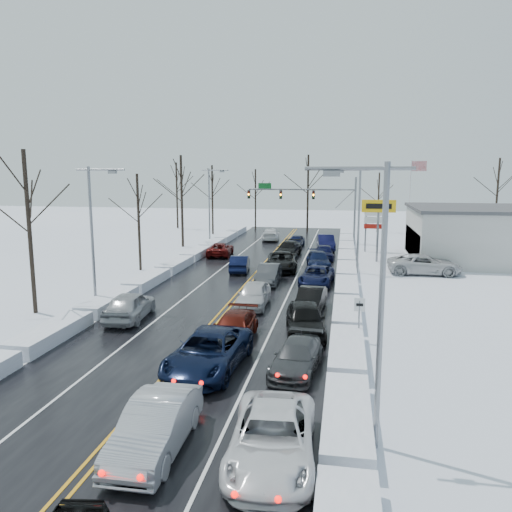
% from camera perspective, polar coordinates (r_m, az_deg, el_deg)
% --- Properties ---
extents(ground, '(160.00, 160.00, 0.00)m').
position_cam_1_polar(ground, '(35.06, -2.26, -4.72)').
color(ground, silver).
rests_on(ground, ground).
extents(road_surface, '(14.00, 84.00, 0.01)m').
position_cam_1_polar(road_surface, '(36.96, -1.60, -3.95)').
color(road_surface, black).
rests_on(road_surface, ground).
extents(snow_bank_left, '(1.62, 72.00, 0.76)m').
position_cam_1_polar(snow_bank_left, '(39.18, -12.57, -3.40)').
color(snow_bank_left, silver).
rests_on(snow_bank_left, ground).
extents(snow_bank_right, '(1.62, 72.00, 0.76)m').
position_cam_1_polar(snow_bank_right, '(36.23, 10.29, -4.39)').
color(snow_bank_right, silver).
rests_on(snow_bank_right, ground).
extents(traffic_signal_mast, '(13.28, 0.39, 8.00)m').
position_cam_1_polar(traffic_signal_mast, '(61.36, 6.53, 6.60)').
color(traffic_signal_mast, slate).
rests_on(traffic_signal_mast, ground).
extents(tires_plus_sign, '(3.20, 0.34, 6.00)m').
position_cam_1_polar(tires_plus_sign, '(49.40, 13.84, 5.09)').
color(tires_plus_sign, slate).
rests_on(tires_plus_sign, ground).
extents(used_vehicles_sign, '(2.20, 0.22, 4.65)m').
position_cam_1_polar(used_vehicles_sign, '(55.52, 13.38, 3.85)').
color(used_vehicles_sign, slate).
rests_on(used_vehicles_sign, ground).
extents(speed_limit_sign, '(0.55, 0.09, 2.35)m').
position_cam_1_polar(speed_limit_sign, '(26.16, 11.73, -6.24)').
color(speed_limit_sign, slate).
rests_on(speed_limit_sign, ground).
extents(flagpole, '(1.87, 1.20, 10.00)m').
position_cam_1_polar(flagpole, '(63.71, 17.31, 6.75)').
color(flagpole, silver).
rests_on(flagpole, ground).
extents(streetlight_se, '(3.20, 0.25, 9.00)m').
position_cam_1_polar(streetlight_se, '(15.57, 13.48, -3.25)').
color(streetlight_se, slate).
rests_on(streetlight_se, ground).
extents(streetlight_ne, '(3.20, 0.25, 9.00)m').
position_cam_1_polar(streetlight_ne, '(43.31, 11.42, 4.99)').
color(streetlight_ne, slate).
rests_on(streetlight_ne, ground).
extents(streetlight_sw, '(3.20, 0.25, 9.00)m').
position_cam_1_polar(streetlight_sw, '(33.26, -17.98, 3.33)').
color(streetlight_sw, slate).
rests_on(streetlight_sw, ground).
extents(streetlight_nw, '(3.20, 0.25, 9.00)m').
position_cam_1_polar(streetlight_nw, '(59.36, -5.19, 6.36)').
color(streetlight_nw, slate).
rests_on(streetlight_nw, ground).
extents(tree_left_b, '(4.00, 4.00, 10.00)m').
position_cam_1_polar(tree_left_b, '(33.09, -24.70, 5.81)').
color(tree_left_b, '#2D231C').
rests_on(tree_left_b, ground).
extents(tree_left_c, '(3.40, 3.40, 8.50)m').
position_cam_1_polar(tree_left_c, '(44.94, -13.33, 5.89)').
color(tree_left_c, '#2D231C').
rests_on(tree_left_c, ground).
extents(tree_left_d, '(4.20, 4.20, 10.50)m').
position_cam_1_polar(tree_left_d, '(58.21, -8.53, 8.23)').
color(tree_left_d, '#2D231C').
rests_on(tree_left_d, ground).
extents(tree_left_e, '(3.80, 3.80, 9.50)m').
position_cam_1_polar(tree_left_e, '(69.60, -5.02, 7.95)').
color(tree_left_e, '#2D231C').
rests_on(tree_left_e, ground).
extents(tree_far_a, '(4.00, 4.00, 10.00)m').
position_cam_1_polar(tree_far_a, '(77.44, -9.06, 8.30)').
color(tree_far_a, '#2D231C').
rests_on(tree_far_a, ground).
extents(tree_far_b, '(3.60, 3.60, 9.00)m').
position_cam_1_polar(tree_far_b, '(75.39, -0.06, 7.85)').
color(tree_far_b, '#2D231C').
rests_on(tree_far_b, ground).
extents(tree_far_c, '(4.40, 4.40, 11.00)m').
position_cam_1_polar(tree_far_c, '(72.37, 5.97, 8.83)').
color(tree_far_c, '#2D231C').
rests_on(tree_far_c, ground).
extents(tree_far_d, '(3.40, 3.40, 8.50)m').
position_cam_1_polar(tree_far_d, '(73.86, 13.86, 7.26)').
color(tree_far_d, '#2D231C').
rests_on(tree_far_d, ground).
extents(tree_far_e, '(4.20, 4.20, 10.50)m').
position_cam_1_polar(tree_far_e, '(77.00, 25.95, 7.70)').
color(tree_far_e, '#2D231C').
rests_on(tree_far_e, ground).
extents(queued_car_1, '(1.81, 5.02, 1.65)m').
position_cam_1_polar(queued_car_1, '(17.24, -11.32, -20.92)').
color(queued_car_1, '#AEB0B7').
rests_on(queued_car_1, ground).
extents(queued_car_2, '(3.18, 6.23, 1.68)m').
position_cam_1_polar(queued_car_2, '(22.82, -5.41, -12.83)').
color(queued_car_2, black).
rests_on(queued_car_2, ground).
extents(queued_car_3, '(2.05, 4.85, 1.40)m').
position_cam_1_polar(queued_car_3, '(26.40, -2.54, -9.61)').
color(queued_car_3, '#481009').
rests_on(queued_car_3, ground).
extents(queued_car_4, '(1.89, 4.67, 1.59)m').
position_cam_1_polar(queued_car_4, '(32.70, -0.28, -5.78)').
color(queued_car_4, silver).
rests_on(queued_car_4, ground).
extents(queued_car_5, '(1.64, 4.61, 1.51)m').
position_cam_1_polar(queued_car_5, '(39.19, 1.44, -3.16)').
color(queued_car_5, '#383A3D').
rests_on(queued_car_5, ground).
extents(queued_car_6, '(3.09, 6.02, 1.63)m').
position_cam_1_polar(queued_car_6, '(44.43, 2.91, -1.64)').
color(queued_car_6, black).
rests_on(queued_car_6, ground).
extents(queued_car_7, '(2.63, 5.36, 1.50)m').
position_cam_1_polar(queued_car_7, '(52.00, 3.73, 0.02)').
color(queued_car_7, black).
rests_on(queued_car_7, ground).
extents(queued_car_8, '(1.97, 4.05, 1.33)m').
position_cam_1_polar(queued_car_8, '(58.47, 4.61, 1.09)').
color(queued_car_8, black).
rests_on(queued_car_8, ground).
extents(queued_car_10, '(2.92, 5.71, 1.54)m').
position_cam_1_polar(queued_car_10, '(16.42, 1.85, -22.40)').
color(queued_car_10, white).
rests_on(queued_car_10, ground).
extents(queued_car_11, '(2.36, 4.78, 1.34)m').
position_cam_1_polar(queued_car_11, '(22.65, 4.66, -13.00)').
color(queued_car_11, '#393B3E').
rests_on(queued_car_11, ground).
extents(queued_car_12, '(2.69, 5.25, 1.71)m').
position_cam_1_polar(queued_car_12, '(27.47, 5.61, -8.87)').
color(queued_car_12, black).
rests_on(queued_car_12, ground).
extents(queued_car_13, '(1.93, 4.53, 1.45)m').
position_cam_1_polar(queued_car_13, '(31.88, 6.26, -6.24)').
color(queued_car_13, black).
rests_on(queued_car_13, ground).
extents(queued_car_14, '(2.76, 5.29, 1.42)m').
position_cam_1_polar(queued_car_14, '(39.05, 6.94, -3.28)').
color(queued_car_14, black).
rests_on(queued_car_14, ground).
extents(queued_car_15, '(2.61, 5.19, 1.45)m').
position_cam_1_polar(queued_car_15, '(45.92, 7.10, -1.33)').
color(queued_car_15, black).
rests_on(queued_car_15, ground).
extents(queued_car_16, '(2.04, 4.41, 1.46)m').
position_cam_1_polar(queued_car_16, '(50.33, 7.81, -0.37)').
color(queued_car_16, black).
rests_on(queued_car_16, ground).
extents(queued_car_17, '(2.38, 5.27, 1.68)m').
position_cam_1_polar(queued_car_17, '(56.41, 7.95, 0.71)').
color(queued_car_17, black).
rests_on(queued_car_17, ground).
extents(oncoming_car_0, '(2.05, 4.52, 1.44)m').
position_cam_1_polar(oncoming_car_0, '(43.82, -1.86, -1.79)').
color(oncoming_car_0, black).
rests_on(oncoming_car_0, ground).
extents(oncoming_car_1, '(2.70, 5.15, 1.38)m').
position_cam_1_polar(oncoming_car_1, '(52.02, -4.09, 0.02)').
color(oncoming_car_1, '#550C0B').
rests_on(oncoming_car_1, ground).
extents(oncoming_car_2, '(2.61, 5.37, 1.51)m').
position_cam_1_polar(oncoming_car_2, '(63.57, 1.67, 1.81)').
color(oncoming_car_2, white).
rests_on(oncoming_car_2, ground).
extents(oncoming_car_3, '(2.43, 5.16, 1.70)m').
position_cam_1_polar(oncoming_car_3, '(30.84, -14.17, -7.04)').
color(oncoming_car_3, '#9DA0A4').
rests_on(oncoming_car_3, ground).
extents(parked_car_0, '(6.18, 2.93, 1.70)m').
position_cam_1_polar(parked_car_0, '(45.09, 18.64, -1.97)').
color(parked_car_0, silver).
rests_on(parked_car_0, ground).
extents(parked_car_1, '(2.61, 5.75, 1.63)m').
position_cam_1_polar(parked_car_1, '(50.71, 20.96, -0.86)').
color(parked_car_1, black).
rests_on(parked_car_1, ground).
extents(parked_car_2, '(1.73, 4.16, 1.41)m').
position_cam_1_polar(parked_car_2, '(57.46, 17.70, 0.51)').
color(parked_car_2, black).
rests_on(parked_car_2, ground).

